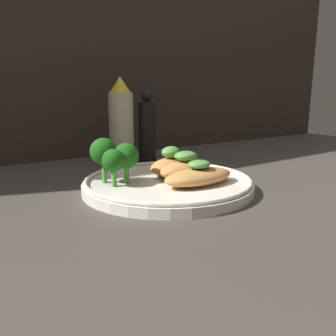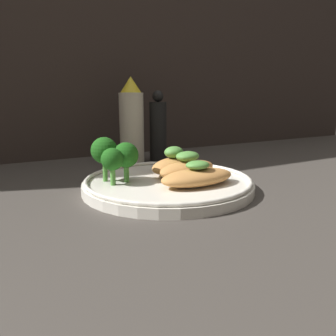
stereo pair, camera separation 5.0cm
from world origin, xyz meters
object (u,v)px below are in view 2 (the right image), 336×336
Objects in this scene: plate at (168,183)px; broccoli_bunch at (114,155)px; sauce_bottle at (132,123)px; pepper_grinder at (158,129)px.

broccoli_bunch is (-7.44, 3.11, 4.64)cm from plate.
sauce_bottle is (10.71, 18.58, 3.02)cm from broccoli_bunch.
broccoli_bunch is 0.44× the size of pepper_grinder.
plate is 9.31cm from broccoli_bunch.
plate is at bearing -113.67° from pepper_grinder.
sauce_bottle reaches higher than plate.
sauce_bottle is at bearing 180.00° from pepper_grinder.
plate is 24.44cm from pepper_grinder.
sauce_bottle is at bearing 60.04° from broccoli_bunch.
pepper_grinder is at bearing 0.00° from sauce_bottle.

